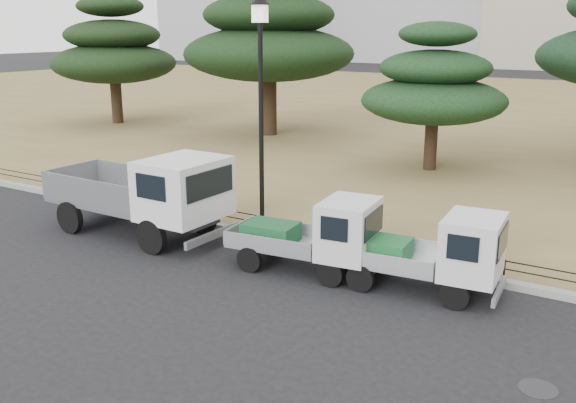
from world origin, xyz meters
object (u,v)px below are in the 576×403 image
Objects in this scene: truck_kei_rear at (431,252)px; street_lamp at (261,75)px; tarp_pile at (105,183)px; truck_large at (145,191)px; truck_kei_front at (314,235)px.

street_lamp reaches higher than truck_kei_rear.
street_lamp is 7.00m from tarp_pile.
truck_large is 0.86× the size of street_lamp.
tarp_pile is at bearing 167.37° from truck_kei_rear.
truck_large is at bearing -144.95° from street_lamp.
truck_kei_rear is at bearing -7.46° from tarp_pile.
truck_large is 1.50× the size of truck_kei_rear.
truck_kei_front is 8.72m from tarp_pile.
truck_kei_rear is 6.28m from street_lamp.
tarp_pile is (-3.51, 1.84, -0.64)m from truck_large.
street_lamp is at bearing 140.31° from truck_kei_front.
street_lamp is at bearing 159.85° from truck_kei_rear.
truck_kei_rear is 2.04× the size of tarp_pile.
street_lamp is (2.50, 1.75, 2.95)m from truck_large.
truck_kei_front is at bearing -33.37° from street_lamp.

